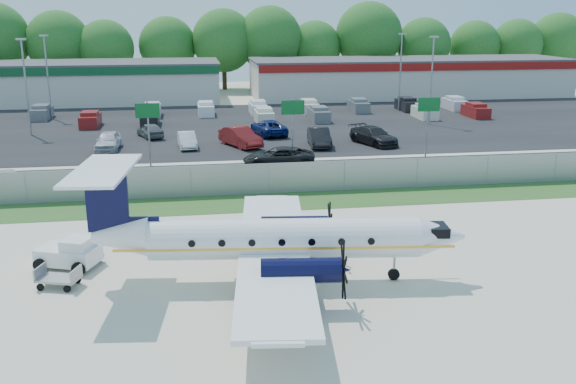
{
  "coord_description": "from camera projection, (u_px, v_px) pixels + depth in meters",
  "views": [
    {
      "loc": [
        -4.95,
        -25.84,
        11.29
      ],
      "look_at": [
        0.0,
        6.0,
        2.3
      ],
      "focal_mm": 40.0,
      "sensor_mm": 36.0,
      "label": 1
    }
  ],
  "objects": [
    {
      "name": "cone_starboard_wing",
      "position": [
        207.0,
        239.0,
        32.5
      ],
      "size": [
        0.36,
        0.36,
        0.52
      ],
      "color": "orange",
      "rests_on": "ground"
    },
    {
      "name": "access_road",
      "position": [
        260.0,
        175.0,
        46.44
      ],
      "size": [
        170.0,
        8.0,
        0.02
      ],
      "primitive_type": "cube",
      "color": "black",
      "rests_on": "ground"
    },
    {
      "name": "parking_lot",
      "position": [
        238.0,
        126.0,
        66.42
      ],
      "size": [
        170.0,
        32.0,
        0.02
      ],
      "primitive_type": "cube",
      "color": "black",
      "rests_on": "ground"
    },
    {
      "name": "light_pole_ne",
      "position": [
        432.0,
        74.0,
        66.08
      ],
      "size": [
        0.9,
        0.35,
        9.09
      ],
      "color": "gray",
      "rests_on": "ground"
    },
    {
      "name": "sign_mid",
      "position": [
        293.0,
        116.0,
        49.63
      ],
      "size": [
        1.8,
        0.26,
        5.0
      ],
      "color": "gray",
      "rests_on": "ground"
    },
    {
      "name": "tree_line",
      "position": [
        220.0,
        89.0,
        98.79
      ],
      "size": [
        112.0,
        6.0,
        14.0
      ],
      "primitive_type": null,
      "color": "#22601C",
      "rests_on": "ground"
    },
    {
      "name": "baggage_cart_near",
      "position": [
        58.0,
        278.0,
        27.32
      ],
      "size": [
        1.95,
        1.5,
        0.9
      ],
      "color": "gray",
      "rests_on": "ground"
    },
    {
      "name": "baggage_cart_far",
      "position": [
        264.0,
        294.0,
        25.57
      ],
      "size": [
        2.3,
        1.67,
        1.1
      ],
      "color": "gray",
      "rests_on": "ground"
    },
    {
      "name": "parked_car_b",
      "position": [
        187.0,
        148.0,
        55.86
      ],
      "size": [
        1.79,
        4.23,
        1.36
      ],
      "primitive_type": "imported",
      "rotation": [
        0.0,
        0.0,
        0.09
      ],
      "color": "silver",
      "rests_on": "ground"
    },
    {
      "name": "building_west",
      "position": [
        39.0,
        83.0,
        83.09
      ],
      "size": [
        46.4,
        12.4,
        5.24
      ],
      "color": "beige",
      "rests_on": "ground"
    },
    {
      "name": "ground",
      "position": [
        309.0,
        278.0,
        28.36
      ],
      "size": [
        170.0,
        170.0,
        0.0
      ],
      "primitive_type": "plane",
      "color": "beige",
      "rests_on": "ground"
    },
    {
      "name": "road_car_mid",
      "position": [
        279.0,
        167.0,
        48.88
      ],
      "size": [
        5.64,
        3.01,
        1.51
      ],
      "primitive_type": "imported",
      "rotation": [
        0.0,
        0.0,
        -1.67
      ],
      "color": "black",
      "rests_on": "ground"
    },
    {
      "name": "aircraft",
      "position": [
        276.0,
        239.0,
        27.45
      ],
      "size": [
        16.73,
        16.45,
        5.13
      ],
      "color": "white",
      "rests_on": "ground"
    },
    {
      "name": "grass_verge",
      "position": [
        273.0,
        202.0,
        39.78
      ],
      "size": [
        170.0,
        4.0,
        0.02
      ],
      "primitive_type": "cube",
      "color": "#2D561E",
      "rests_on": "ground"
    },
    {
      "name": "light_pole_sw",
      "position": [
        47.0,
        71.0,
        69.67
      ],
      "size": [
        0.9,
        0.35,
        9.09
      ],
      "color": "gray",
      "rests_on": "ground"
    },
    {
      "name": "pushback_tug",
      "position": [
        71.0,
        253.0,
        29.41
      ],
      "size": [
        3.06,
        2.68,
        1.43
      ],
      "color": "white",
      "rests_on": "ground"
    },
    {
      "name": "road_car_west",
      "position": [
        10.0,
        187.0,
        43.19
      ],
      "size": [
        4.04,
        2.78,
        1.28
      ],
      "primitive_type": "imported",
      "rotation": [
        0.0,
        0.0,
        1.95
      ],
      "color": "silver",
      "rests_on": "ground"
    },
    {
      "name": "parked_car_a",
      "position": [
        109.0,
        150.0,
        54.94
      ],
      "size": [
        2.03,
        4.71,
        1.58
      ],
      "primitive_type": "imported",
      "rotation": [
        0.0,
        0.0,
        -0.04
      ],
      "color": "silver",
      "rests_on": "ground"
    },
    {
      "name": "light_pole_se",
      "position": [
        401.0,
        67.0,
        75.6
      ],
      "size": [
        0.9,
        0.35,
        9.09
      ],
      "color": "gray",
      "rests_on": "ground"
    },
    {
      "name": "parked_car_f",
      "position": [
        151.0,
        138.0,
        60.39
      ],
      "size": [
        2.99,
        4.38,
        1.38
      ],
      "primitive_type": "imported",
      "rotation": [
        0.0,
        0.0,
        3.51
      ],
      "color": "#595B5E",
      "rests_on": "ground"
    },
    {
      "name": "parked_car_d",
      "position": [
        319.0,
        146.0,
        56.48
      ],
      "size": [
        2.08,
        5.02,
        1.61
      ],
      "primitive_type": "imported",
      "rotation": [
        0.0,
        0.0,
        -0.08
      ],
      "color": "black",
      "rests_on": "ground"
    },
    {
      "name": "parked_car_g",
      "position": [
        269.0,
        135.0,
        61.63
      ],
      "size": [
        3.41,
        5.71,
        1.48
      ],
      "primitive_type": "imported",
      "rotation": [
        0.0,
        0.0,
        3.33
      ],
      "color": "navy",
      "rests_on": "ground"
    },
    {
      "name": "perimeter_fence",
      "position": [
        269.0,
        178.0,
        41.41
      ],
      "size": [
        120.0,
        0.06,
        1.99
      ],
      "color": "gray",
      "rests_on": "ground"
    },
    {
      "name": "parked_car_c",
      "position": [
        241.0,
        146.0,
        56.39
      ],
      "size": [
        3.76,
        5.42,
        1.69
      ],
      "primitive_type": "imported",
      "rotation": [
        0.0,
        0.0,
        0.43
      ],
      "color": "maroon",
      "rests_on": "ground"
    },
    {
      "name": "far_parking_rows",
      "position": [
        234.0,
        119.0,
        71.19
      ],
      "size": [
        56.0,
        10.0,
        1.6
      ],
      "primitive_type": null,
      "color": "gray",
      "rests_on": "ground"
    },
    {
      "name": "building_east",
      "position": [
        409.0,
        77.0,
        90.49
      ],
      "size": [
        44.4,
        12.4,
        5.24
      ],
      "color": "beige",
      "rests_on": "ground"
    },
    {
      "name": "sign_right",
      "position": [
        428.0,
        113.0,
        51.26
      ],
      "size": [
        1.8,
        0.26,
        5.0
      ],
      "color": "gray",
      "rests_on": "ground"
    },
    {
      "name": "sign_left",
      "position": [
        148.0,
        120.0,
        48.0
      ],
      "size": [
        1.8,
        0.26,
        5.0
      ],
      "color": "gray",
      "rests_on": "ground"
    },
    {
      "name": "parked_car_e",
      "position": [
        373.0,
        144.0,
        57.26
      ],
      "size": [
        3.96,
        5.8,
        1.56
      ],
      "primitive_type": "imported",
      "rotation": [
        0.0,
        0.0,
        0.36
      ],
      "color": "black",
      "rests_on": "ground"
    },
    {
      "name": "light_pole_nw",
      "position": [
        25.0,
        80.0,
        60.16
      ],
      "size": [
        0.9,
        0.35,
        9.09
      ],
      "color": "gray",
      "rests_on": "ground"
    }
  ]
}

